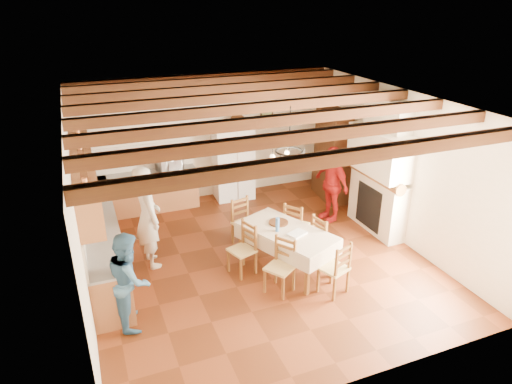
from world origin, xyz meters
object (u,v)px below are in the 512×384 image
at_px(chair_left_far, 242,249).
at_px(chair_end_near, 334,267).
at_px(hutch, 332,155).
at_px(chair_right_far, 296,224).
at_px(microwave, 169,164).
at_px(chair_left_near, 280,267).
at_px(chair_end_far, 245,223).
at_px(refrigerator, 233,161).
at_px(person_woman_red, 331,184).
at_px(dining_table, 287,234).
at_px(person_man, 148,217).
at_px(chair_right_near, 326,239).
at_px(person_woman_blue, 130,279).

relative_size(chair_left_far, chair_end_near, 1.00).
bearing_deg(hutch, chair_end_near, -112.94).
xyz_separation_m(chair_right_far, microwave, (-1.89, 2.77, 0.57)).
relative_size(chair_left_near, chair_end_far, 1.00).
xyz_separation_m(chair_end_near, microwave, (-1.78, 4.39, 0.57)).
height_order(refrigerator, chair_right_far, refrigerator).
bearing_deg(hutch, person_woman_red, -113.81).
bearing_deg(chair_left_far, hutch, 108.52).
bearing_deg(chair_end_far, microwave, 97.99).
xyz_separation_m(dining_table, microwave, (-1.37, 3.42, 0.36)).
distance_m(chair_end_near, microwave, 4.77).
relative_size(refrigerator, chair_end_near, 1.91).
distance_m(refrigerator, person_man, 3.39).
distance_m(dining_table, chair_left_far, 0.84).
distance_m(chair_left_near, person_man, 2.54).
bearing_deg(person_woman_red, chair_end_near, -38.38).
distance_m(hutch, chair_left_far, 4.01).
relative_size(hutch, person_woman_red, 1.29).
distance_m(chair_left_far, chair_right_near, 1.59).
distance_m(dining_table, microwave, 3.70).
bearing_deg(chair_right_near, microwave, 20.69).
distance_m(hutch, chair_end_near, 4.04).
distance_m(person_woman_blue, microwave, 4.19).
height_order(chair_end_far, microwave, microwave).
relative_size(chair_left_far, microwave, 1.74).
bearing_deg(refrigerator, chair_right_far, -79.86).
xyz_separation_m(dining_table, person_man, (-2.25, 1.07, 0.27)).
bearing_deg(dining_table, person_woman_blue, -169.71).
bearing_deg(refrigerator, person_woman_red, -48.62).
height_order(chair_right_near, chair_end_far, same).
xyz_separation_m(chair_left_near, person_woman_red, (2.17, 2.08, 0.37)).
relative_size(refrigerator, person_man, 0.95).
bearing_deg(chair_left_far, chair_right_far, 92.92).
distance_m(chair_left_far, person_woman_blue, 2.12).
bearing_deg(person_woman_blue, chair_end_near, -93.07).
height_order(chair_left_near, person_woman_red, person_woman_red).
height_order(chair_left_far, chair_end_far, same).
relative_size(refrigerator, person_woman_red, 1.08).
height_order(chair_end_near, microwave, microwave).
xyz_separation_m(chair_left_near, person_man, (-1.84, 1.69, 0.48)).
distance_m(refrigerator, chair_right_near, 3.59).
relative_size(chair_end_near, person_man, 0.50).
bearing_deg(chair_left_far, chair_end_near, 29.39).
relative_size(chair_left_far, chair_right_far, 1.00).
xyz_separation_m(refrigerator, person_woman_blue, (-2.97, -3.95, -0.16)).
xyz_separation_m(chair_end_near, chair_end_far, (-0.81, 2.06, 0.00)).
relative_size(chair_left_near, chair_end_near, 1.00).
xyz_separation_m(dining_table, chair_end_near, (0.41, -0.97, -0.21)).
relative_size(dining_table, microwave, 3.61).
xyz_separation_m(refrigerator, person_woman_red, (1.58, -1.99, -0.07)).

